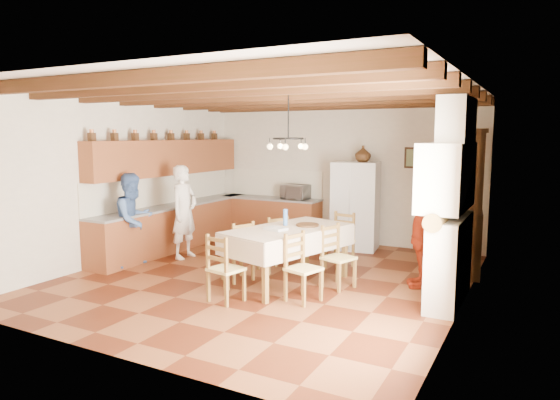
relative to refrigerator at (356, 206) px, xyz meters
The scene contains 31 objects.
floor 2.91m from the refrigerator, 101.46° to the right, with size 6.00×6.50×0.02m, color #4B1D0C.
ceiling 3.49m from the refrigerator, 101.46° to the right, with size 6.00×6.50×0.02m, color white.
wall_back 0.99m from the refrigerator, 135.15° to the left, with size 6.00×0.02×3.00m, color beige.
wall_front 6.03m from the refrigerator, 95.26° to the right, with size 6.00×0.02×3.00m, color beige.
wall_left 4.52m from the refrigerator, 142.69° to the right, with size 0.02×6.50×3.00m, color beige.
wall_right 3.71m from the refrigerator, 47.80° to the right, with size 0.02×6.50×3.00m, color beige.
ceiling_beams 3.43m from the refrigerator, 101.46° to the right, with size 6.00×6.30×0.16m, color #3B240D, non-canonical shape.
lower_cabinets_left 3.68m from the refrigerator, 152.90° to the right, with size 0.60×4.30×0.86m, color brown.
lower_cabinets_back 2.16m from the refrigerator, behind, with size 2.30×0.60×0.86m, color brown.
countertop_left 3.65m from the refrigerator, 152.90° to the right, with size 0.62×4.30×0.04m, color slate.
countertop_back 2.11m from the refrigerator, behind, with size 2.34×0.62×0.04m, color slate.
backsplash_left 3.92m from the refrigerator, 154.81° to the right, with size 0.03×4.30×0.60m, color beige.
backsplash_back 2.19m from the refrigerator, 166.04° to the left, with size 2.30×0.03×0.60m, color beige.
upper_cabinets 3.88m from the refrigerator, 153.77° to the right, with size 0.35×4.20×0.70m, color brown.
fireplace 3.36m from the refrigerator, 49.19° to the right, with size 0.56×1.60×2.80m, color beige, non-canonical shape.
wall_picture 1.48m from the refrigerator, 27.35° to the left, with size 0.34×0.03×0.42m, color black.
refrigerator is the anchor object (origin of this frame).
hutch 2.35m from the refrigerator, 18.99° to the right, with size 0.55×1.32×2.40m, color #392110, non-canonical shape.
dining_table 2.79m from the refrigerator, 92.18° to the right, with size 1.55×2.23×0.88m.
chandelier 3.11m from the refrigerator, 92.18° to the right, with size 0.47×0.47×0.03m, color black.
chair_left_near 3.17m from the refrigerator, 106.62° to the right, with size 0.42×0.40×0.96m, color brown, non-canonical shape.
chair_left_far 2.39m from the refrigerator, 106.74° to the right, with size 0.42×0.40×0.96m, color brown, non-canonical shape.
chair_right_near 3.50m from the refrigerator, 82.29° to the right, with size 0.42×0.40×0.96m, color brown, non-canonical shape.
chair_right_far 2.75m from the refrigerator, 75.75° to the right, with size 0.42×0.40×0.96m, color brown, non-canonical shape.
chair_end_near 4.00m from the refrigerator, 96.91° to the right, with size 0.42×0.40×0.96m, color brown, non-canonical shape.
chair_end_far 1.59m from the refrigerator, 80.64° to the right, with size 0.42×0.40×0.96m, color brown, non-canonical shape.
person_man 3.41m from the refrigerator, 139.02° to the right, with size 0.64×0.42×1.75m, color white.
person_woman_blue 4.32m from the refrigerator, 133.77° to the right, with size 0.80×0.62×1.65m, color #4568A8.
person_woman_red 2.65m from the refrigerator, 48.73° to the right, with size 0.87×0.36×1.48m, color #A52A10.
microwave 1.51m from the refrigerator, behind, with size 0.58×0.39×0.32m, color silver.
fridge_vase 1.06m from the refrigerator, ahead, with size 0.31×0.31×0.33m, color #392110.
Camera 1 is at (3.89, -6.82, 2.31)m, focal length 32.00 mm.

